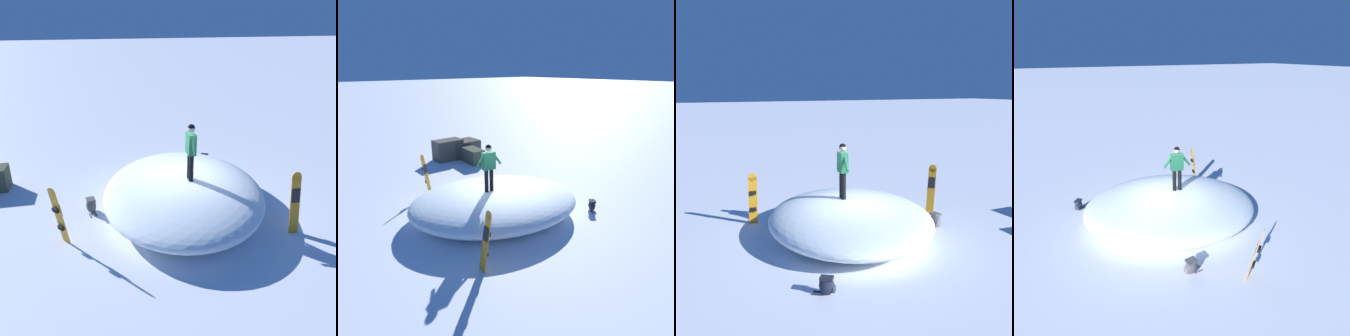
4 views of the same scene
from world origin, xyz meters
TOP-DOWN VIEW (x-y plane):
  - ground at (0.00, 0.00)m, footprint 240.00×240.00m
  - snow_mound at (0.06, 0.17)m, footprint 6.66×7.48m
  - snowboarder_standing at (-0.02, 0.49)m, footprint 0.28×1.02m
  - snowboard_primary_upright at (-2.30, 2.42)m, footprint 0.31×0.31m
  - snowboard_secondary_upright at (3.78, 1.00)m, footprint 0.39×0.39m
  - backpack_near at (-2.09, -2.88)m, footprint 0.52×0.45m
  - backpack_far at (2.83, -0.44)m, footprint 0.32×0.55m

SIDE VIEW (x-z plane):
  - ground at x=0.00m, z-range 0.00..0.00m
  - backpack_near at x=-2.09m, z-range 0.00..0.42m
  - backpack_far at x=2.83m, z-range 0.00..0.48m
  - snow_mound at x=0.06m, z-range 0.00..1.08m
  - snowboard_secondary_upright at x=3.78m, z-range 0.03..1.74m
  - snowboard_primary_upright at x=-2.30m, z-range 0.03..1.77m
  - snowboarder_standing at x=-0.02m, z-range 1.24..2.93m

